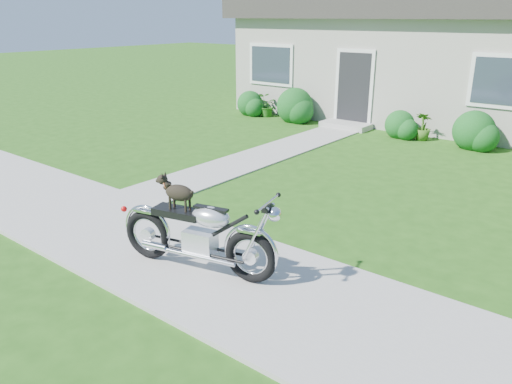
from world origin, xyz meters
TOP-DOWN VIEW (x-y plane):
  - ground at (0.00, 0.00)m, footprint 80.00×80.00m
  - sidewalk at (0.00, 0.00)m, footprint 24.00×2.20m
  - walkway at (-1.50, 5.00)m, footprint 1.20×8.00m
  - house at (-0.00, 11.99)m, footprint 12.60×7.03m
  - shrub_row at (0.02, 8.50)m, footprint 9.97×1.11m
  - potted_plant_left at (-4.36, 8.55)m, footprint 0.82×0.78m
  - potted_plant_right at (0.79, 8.55)m, footprint 0.42×0.42m
  - motorcycle_with_dog at (1.27, -0.19)m, footprint 2.19×0.82m

SIDE VIEW (x-z plane):
  - ground at x=0.00m, z-range 0.00..0.00m
  - walkway at x=-1.50m, z-range 0.00..0.03m
  - sidewalk at x=0.00m, z-range 0.00..0.04m
  - potted_plant_left at x=-4.36m, z-range 0.00..0.70m
  - potted_plant_right at x=0.79m, z-range 0.00..0.73m
  - shrub_row at x=0.02m, z-range -0.12..0.99m
  - motorcycle_with_dog at x=1.27m, z-range -0.04..1.16m
  - house at x=0.00m, z-range -0.09..4.41m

